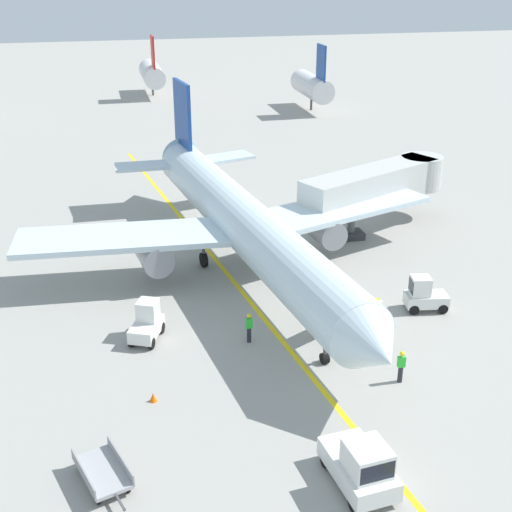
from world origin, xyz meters
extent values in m
plane|color=#9E9B93|center=(0.00, 0.00, 0.00)|extent=(300.00, 300.00, 0.00)
cube|color=yellow|center=(-1.65, 5.00, 0.00)|extent=(11.38, 79.27, 0.01)
cylinder|color=silver|center=(-1.65, 13.22, 3.45)|extent=(7.42, 30.17, 3.30)
cone|color=silver|center=(0.59, -2.83, 3.45)|extent=(3.54, 2.82, 3.23)
cone|color=silver|center=(-3.92, 29.46, 3.85)|extent=(3.49, 3.21, 3.14)
cube|color=silver|center=(5.56, 15.74, 3.05)|extent=(13.72, 8.57, 0.36)
cylinder|color=gray|center=(4.07, 14.52, 2.05)|extent=(2.33, 3.43, 1.90)
cube|color=silver|center=(-9.28, 13.66, 3.05)|extent=(13.28, 5.30, 0.36)
cylinder|color=gray|center=(-7.51, 12.90, 2.05)|extent=(2.33, 3.43, 1.90)
cube|color=navy|center=(-3.59, 27.08, 7.50)|extent=(0.83, 4.00, 5.20)
cube|color=silver|center=(-0.56, 27.10, 3.85)|extent=(5.60, 3.55, 0.24)
cube|color=silver|center=(-6.51, 26.27, 3.85)|extent=(5.20, 2.20, 0.24)
cylinder|color=#4C4C51|center=(-0.06, 1.83, 1.56)|extent=(0.20, 0.20, 3.12)
cylinder|color=black|center=(-0.06, 1.83, 0.28)|extent=(0.42, 0.60, 0.56)
cylinder|color=#4C4C51|center=(0.25, 15.50, 1.56)|extent=(0.20, 0.20, 3.12)
cylinder|color=black|center=(0.25, 15.50, 0.48)|extent=(0.48, 1.00, 0.96)
cylinder|color=#4C4C51|center=(-4.11, 14.89, 1.56)|extent=(0.20, 0.20, 3.12)
cylinder|color=black|center=(-4.11, 14.89, 0.48)|extent=(0.48, 1.00, 0.96)
cube|color=black|center=(0.32, -0.85, 3.80)|extent=(2.92, 1.38, 0.60)
cube|color=beige|center=(8.76, 18.15, 3.60)|extent=(11.96, 7.49, 2.50)
cylinder|color=beige|center=(13.91, 20.59, 3.60)|extent=(3.20, 3.20, 2.50)
cylinder|color=#59595B|center=(7.13, 17.38, 1.18)|extent=(0.56, 0.56, 2.35)
cube|color=#333338|center=(7.13, 17.38, 0.25)|extent=(1.80, 1.40, 0.50)
cube|color=silver|center=(-1.54, -6.67, 0.70)|extent=(2.27, 3.78, 0.80)
cube|color=silver|center=(-1.48, -7.29, 1.65)|extent=(1.68, 1.77, 1.10)
cube|color=black|center=(-1.40, -8.06, 1.65)|extent=(1.43, 0.23, 0.77)
cylinder|color=black|center=(-0.61, -7.84, 0.30)|extent=(0.28, 0.62, 0.60)
cylinder|color=black|center=(-2.22, -8.01, 0.30)|extent=(0.28, 0.62, 0.60)
cylinder|color=black|center=(-0.87, -5.33, 0.30)|extent=(0.28, 0.62, 0.60)
cylinder|color=black|center=(-2.48, -5.50, 0.30)|extent=(0.28, 0.62, 0.60)
cube|color=silver|center=(-8.62, 6.24, 0.65)|extent=(2.16, 2.72, 0.70)
cube|color=silver|center=(-8.44, 6.63, 1.55)|extent=(1.39, 1.41, 1.10)
cube|color=black|center=(-8.23, 7.10, 1.55)|extent=(0.92, 0.47, 0.77)
cylinder|color=black|center=(-8.78, 7.24, 0.30)|extent=(0.45, 0.64, 0.60)
cylinder|color=black|center=(-7.77, 6.79, 0.30)|extent=(0.45, 0.64, 0.60)
cylinder|color=black|center=(-9.46, 5.70, 0.30)|extent=(0.45, 0.64, 0.60)
cylinder|color=black|center=(-8.45, 5.25, 0.30)|extent=(0.45, 0.64, 0.60)
cube|color=silver|center=(7.49, 5.94, 0.65)|extent=(2.59, 1.69, 0.70)
cube|color=silver|center=(7.07, 6.02, 1.55)|extent=(1.24, 1.21, 1.10)
cube|color=black|center=(6.57, 6.10, 1.55)|extent=(0.24, 0.97, 0.77)
cylinder|color=black|center=(6.57, 5.54, 0.30)|extent=(0.63, 0.32, 0.60)
cylinder|color=black|center=(6.75, 6.63, 0.30)|extent=(0.63, 0.32, 0.60)
cylinder|color=black|center=(8.22, 5.26, 0.30)|extent=(0.63, 0.32, 0.60)
cylinder|color=black|center=(8.41, 6.35, 0.30)|extent=(0.63, 0.32, 0.60)
cube|color=silver|center=(2.81, 5.39, 0.60)|extent=(3.96, 3.43, 0.60)
cylinder|color=black|center=(2.10, 4.10, 0.30)|extent=(0.62, 0.53, 0.60)
cylinder|color=black|center=(1.36, 5.14, 0.30)|extent=(0.62, 0.53, 0.60)
cylinder|color=black|center=(4.26, 5.65, 0.30)|extent=(0.62, 0.53, 0.60)
cylinder|color=black|center=(3.52, 6.68, 0.30)|extent=(0.62, 0.53, 0.60)
cube|color=black|center=(2.32, 5.04, 1.55)|extent=(4.59, 3.64, 1.76)
cube|color=yellow|center=(2.58, 4.68, 1.67)|extent=(4.13, 2.98, 1.84)
cube|color=yellow|center=(2.06, 5.41, 1.67)|extent=(4.13, 2.98, 1.84)
cube|color=#A5A5A8|center=(-11.23, -4.31, 0.44)|extent=(2.29, 3.13, 0.16)
cube|color=#4C4C51|center=(-10.66, -6.07, 0.42)|extent=(0.35, 0.88, 0.08)
cylinder|color=#4C4C51|center=(-10.52, -6.50, 0.42)|extent=(0.12, 0.12, 0.05)
cube|color=gray|center=(-10.52, -4.08, 0.69)|extent=(0.92, 2.68, 0.50)
cube|color=gray|center=(-11.94, -4.55, 0.69)|extent=(0.92, 2.68, 0.50)
cylinder|color=black|center=(-10.34, -5.13, 0.18)|extent=(0.23, 0.38, 0.36)
cylinder|color=black|center=(-11.48, -5.50, 0.18)|extent=(0.23, 0.38, 0.36)
cylinder|color=black|center=(-10.99, -3.13, 0.18)|extent=(0.23, 0.38, 0.36)
cylinder|color=black|center=(-12.13, -3.50, 0.18)|extent=(0.23, 0.38, 0.36)
cylinder|color=#26262D|center=(-3.32, 4.73, 0.42)|extent=(0.24, 0.24, 0.85)
cube|color=green|center=(-3.32, 4.73, 1.13)|extent=(0.36, 0.22, 0.56)
sphere|color=#9E7051|center=(-3.32, 4.73, 1.52)|extent=(0.20, 0.20, 0.20)
sphere|color=yellow|center=(-3.32, 4.73, 1.58)|extent=(0.24, 0.24, 0.24)
cylinder|color=#26262D|center=(2.96, -0.60, 0.42)|extent=(0.24, 0.24, 0.85)
cube|color=green|center=(2.96, -0.60, 1.13)|extent=(0.36, 0.22, 0.56)
sphere|color=beige|center=(2.96, -0.60, 1.52)|extent=(0.20, 0.20, 0.20)
sphere|color=yellow|center=(2.96, -0.60, 1.58)|extent=(0.24, 0.24, 0.24)
cone|color=orange|center=(4.72, 8.12, 0.22)|extent=(0.36, 0.36, 0.44)
cone|color=orange|center=(-8.81, 0.54, 0.22)|extent=(0.36, 0.36, 0.44)
cylinder|color=silver|center=(-1.60, 76.64, 3.10)|extent=(3.00, 10.00, 3.00)
cylinder|color=#3F3F3F|center=(-1.60, 76.64, 0.80)|extent=(0.30, 0.30, 1.60)
cube|color=red|center=(-1.60, 73.14, 6.60)|extent=(0.24, 3.20, 4.40)
cylinder|color=silver|center=(17.95, 61.35, 3.10)|extent=(3.00, 10.00, 3.00)
cylinder|color=#3F3F3F|center=(17.95, 61.35, 0.80)|extent=(0.30, 0.30, 1.60)
cube|color=navy|center=(17.95, 57.85, 6.60)|extent=(0.24, 3.20, 4.40)
camera|label=1|loc=(-10.24, -26.29, 18.97)|focal=48.21mm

